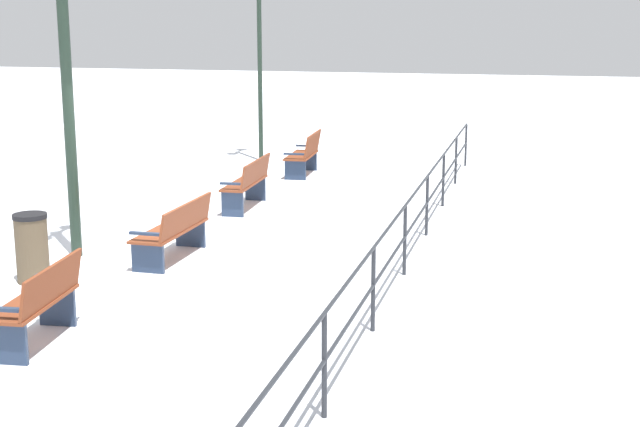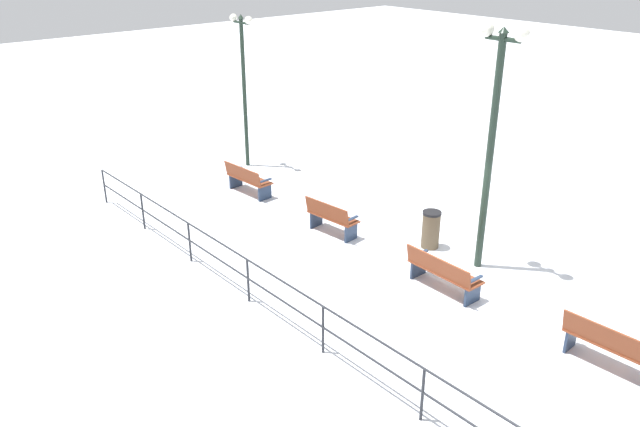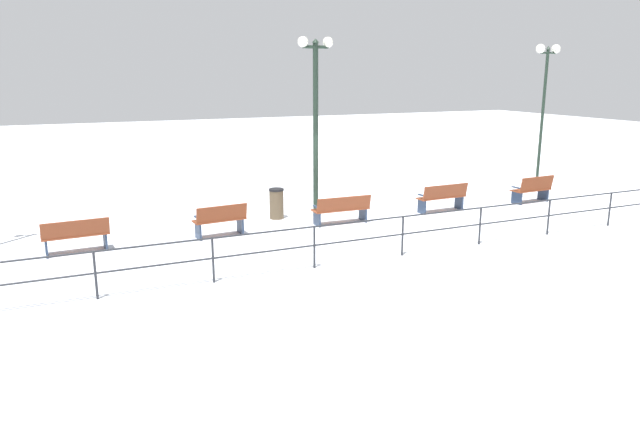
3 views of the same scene
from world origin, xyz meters
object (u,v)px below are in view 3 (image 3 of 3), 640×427
at_px(lamppost_near, 545,83).
at_px(bench_second, 443,197).
at_px(bench_fourth, 220,220).
at_px(bench_fifth, 76,235).
at_px(lamppost_middle, 316,100).
at_px(bench_nearest, 533,189).
at_px(bench_third, 341,209).
at_px(trash_bin, 277,204).

bearing_deg(lamppost_near, bench_second, 105.07).
distance_m(bench_fourth, bench_fifth, 3.54).
bearing_deg(lamppost_middle, bench_nearest, -101.73).
xyz_separation_m(bench_nearest, lamppost_near, (1.50, -1.63, 3.43)).
height_order(bench_third, bench_fifth, bench_fifth).
height_order(bench_third, trash_bin, trash_bin).
bearing_deg(bench_fifth, lamppost_near, -88.00).
height_order(lamppost_near, trash_bin, lamppost_near).
relative_size(bench_third, bench_fourth, 1.18).
xyz_separation_m(bench_second, lamppost_middle, (1.39, 3.71, 2.97)).
relative_size(bench_nearest, bench_second, 0.87).
bearing_deg(bench_fourth, trash_bin, -62.66).
relative_size(bench_nearest, lamppost_middle, 0.27).
relative_size(bench_third, trash_bin, 1.83).
distance_m(bench_second, lamppost_middle, 4.95).
bearing_deg(trash_bin, lamppost_middle, -86.02).
xyz_separation_m(bench_third, bench_fifth, (0.05, 7.07, 0.01)).
distance_m(lamppost_near, trash_bin, 10.75).
bearing_deg(bench_nearest, lamppost_near, -50.50).
relative_size(bench_fifth, trash_bin, 1.71).
bearing_deg(lamppost_middle, bench_third, -173.71).
height_order(bench_nearest, lamppost_near, lamppost_near).
bearing_deg(lamppost_near, bench_fifth, 95.14).
xyz_separation_m(bench_fourth, bench_fifth, (-0.02, 3.54, -0.01)).
height_order(bench_second, trash_bin, trash_bin).
xyz_separation_m(lamppost_near, lamppost_middle, (-0.00, 8.88, -0.44)).
height_order(bench_fifth, lamppost_near, lamppost_near).
relative_size(bench_third, bench_fifth, 1.07).
height_order(bench_third, lamppost_near, lamppost_near).
xyz_separation_m(bench_third, lamppost_middle, (1.47, 0.16, 3.01)).
distance_m(lamppost_near, lamppost_middle, 8.89).
distance_m(bench_third, lamppost_near, 9.49).
relative_size(bench_fifth, lamppost_near, 0.30).
bearing_deg(bench_nearest, lamppost_middle, 75.07).
xyz_separation_m(bench_fourth, trash_bin, (1.31, -2.05, -0.01)).
bearing_deg(lamppost_near, trash_bin, 90.51).
xyz_separation_m(bench_fifth, trash_bin, (1.33, -5.59, 0.01)).
bearing_deg(bench_nearest, trash_bin, 77.43).
xyz_separation_m(bench_second, bench_fourth, (-0.01, 7.07, -0.02)).
height_order(bench_second, bench_fifth, bench_second).
xyz_separation_m(bench_third, bench_fourth, (0.07, 3.53, 0.03)).
bearing_deg(bench_fourth, bench_fifth, 85.10).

